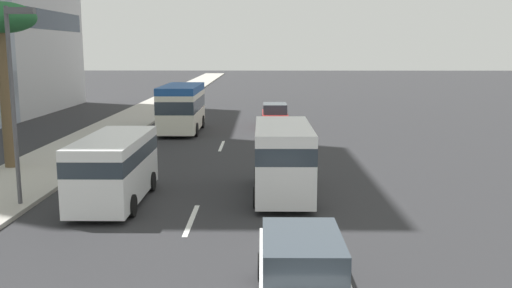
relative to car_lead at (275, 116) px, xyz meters
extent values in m
plane|color=#2D2D30|center=(-3.09, 3.08, -0.75)|extent=(198.00, 198.00, 0.00)
cube|color=#B2ADA3|center=(-3.09, 10.52, -0.68)|extent=(162.00, 3.88, 0.15)
cube|color=silver|center=(-20.90, 3.08, -0.74)|extent=(3.20, 0.16, 0.01)
cube|color=silver|center=(-7.65, 3.08, -0.74)|extent=(3.20, 0.16, 0.01)
cube|color=#A51E1E|center=(0.06, 0.00, -0.19)|extent=(4.25, 1.71, 0.77)
cube|color=#38424C|center=(-0.15, 0.00, 0.52)|extent=(2.34, 1.57, 0.63)
cylinder|color=black|center=(1.38, 0.79, -0.43)|extent=(0.64, 0.22, 0.64)
cylinder|color=black|center=(1.38, -0.79, -0.43)|extent=(0.64, 0.22, 0.64)
cylinder|color=black|center=(-1.26, 0.79, -0.43)|extent=(0.64, 0.22, 0.64)
cylinder|color=black|center=(-1.26, -0.79, -0.43)|extent=(0.64, 0.22, 0.64)
cube|color=silver|center=(-2.53, 5.95, 0.63)|extent=(6.30, 2.26, 2.31)
cube|color=#1E4C93|center=(-2.53, 5.95, 2.01)|extent=(6.30, 2.26, 0.44)
cube|color=#28333D|center=(-2.53, 5.95, 1.07)|extent=(6.31, 2.26, 0.77)
cylinder|color=black|center=(-4.35, 4.88, -0.33)|extent=(0.84, 0.26, 0.84)
cylinder|color=black|center=(-4.35, 7.03, -0.33)|extent=(0.84, 0.26, 0.84)
cylinder|color=black|center=(-0.70, 4.88, -0.33)|extent=(0.84, 0.26, 0.84)
cylinder|color=black|center=(-0.70, 7.03, -0.33)|extent=(0.84, 0.26, 0.84)
cube|color=white|center=(-18.01, 0.14, 0.64)|extent=(5.21, 1.94, 2.39)
cube|color=#2D3842|center=(-18.01, 0.14, 1.17)|extent=(5.22, 1.95, 0.57)
cylinder|color=black|center=(-16.45, 1.06, -0.39)|extent=(0.72, 0.24, 0.72)
cylinder|color=black|center=(-16.45, -0.79, -0.39)|extent=(0.72, 0.24, 0.72)
cylinder|color=black|center=(-19.57, 1.06, -0.39)|extent=(0.72, 0.24, 0.72)
cylinder|color=black|center=(-19.57, -0.79, -0.39)|extent=(0.72, 0.24, 0.72)
cube|color=white|center=(-26.73, 0.09, -0.18)|extent=(4.36, 1.71, 0.79)
cube|color=#38424C|center=(-26.94, 0.09, 0.54)|extent=(2.40, 1.57, 0.65)
cylinder|color=black|center=(-25.38, 0.88, -0.43)|extent=(0.64, 0.22, 0.64)
cylinder|color=black|center=(-25.38, -0.69, -0.43)|extent=(0.64, 0.22, 0.64)
cube|color=white|center=(-18.94, 5.94, 0.51)|extent=(5.38, 1.93, 2.11)
cube|color=#2D3842|center=(-18.94, 5.94, 0.97)|extent=(5.39, 1.94, 0.51)
cylinder|color=black|center=(-20.56, 5.02, -0.39)|extent=(0.72, 0.24, 0.72)
cylinder|color=black|center=(-20.56, 6.86, -0.39)|extent=(0.72, 0.24, 0.72)
cylinder|color=black|center=(-17.33, 5.02, -0.39)|extent=(0.72, 0.24, 0.72)
cylinder|color=black|center=(-17.33, 6.86, -0.39)|extent=(0.72, 0.24, 0.72)
cylinder|color=brown|center=(-13.77, 11.86, 2.38)|extent=(0.55, 0.55, 5.96)
ellipsoid|color=#236033|center=(-13.77, 11.86, 5.79)|extent=(2.91, 2.91, 1.31)
cylinder|color=#4C4C51|center=(-19.59, 8.98, 2.62)|extent=(0.14, 0.14, 6.44)
cube|color=#4C4C51|center=(-19.59, 8.53, 5.69)|extent=(0.24, 0.90, 0.20)
cube|color=#2D3847|center=(9.03, 18.27, 6.79)|extent=(14.63, 0.08, 1.57)
camera|label=1|loc=(-37.47, 0.91, 4.52)|focal=38.99mm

